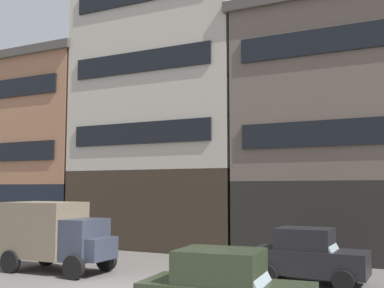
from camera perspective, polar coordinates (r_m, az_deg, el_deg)
name	(u,v)px	position (r m, az deg, el deg)	size (l,w,h in m)	color
building_far_left	(48,148)	(32.35, -17.09, -0.42)	(9.13, 7.06, 11.54)	black
building_center_left	(171,106)	(27.15, -2.59, 4.68)	(10.05, 7.06, 15.70)	#33281E
building_center_right	(332,130)	(23.90, 16.58, 1.69)	(8.59, 7.06, 11.93)	black
delivery_truck_near	(56,234)	(19.01, -16.13, -10.40)	(4.37, 2.16, 2.62)	#333847
sedan_parked_curb	(309,256)	(16.56, 13.94, -13.02)	(3.72, 1.89, 1.83)	black
pedestrian_officer	(58,236)	(22.52, -15.91, -10.71)	(0.41, 0.41, 1.79)	black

